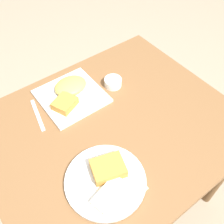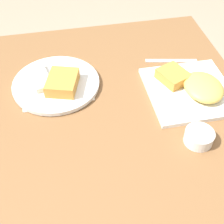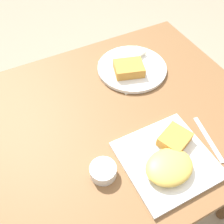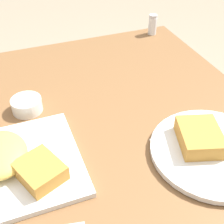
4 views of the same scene
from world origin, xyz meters
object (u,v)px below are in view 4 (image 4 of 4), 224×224
Objects in this scene: sauce_ramekin at (27,105)px; plate_oval_far at (212,147)px; plate_square_near at (14,162)px; salt_shaker at (153,26)px.

plate_oval_far is at bearing 50.17° from sauce_ramekin.
plate_oval_far is (0.12, 0.44, -0.00)m from plate_square_near.
sauce_ramekin is 1.06× the size of salt_shaker.
salt_shaker is at bearing 120.57° from sauce_ramekin.
sauce_ramekin is (-0.32, -0.38, 0.00)m from plate_oval_far.
salt_shaker reaches higher than sauce_ramekin.
plate_oval_far reaches higher than sauce_ramekin.
plate_square_near is at bearing -49.11° from salt_shaker.
salt_shaker is (-0.53, 0.61, 0.01)m from plate_square_near.
plate_square_near reaches higher than sauce_ramekin.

